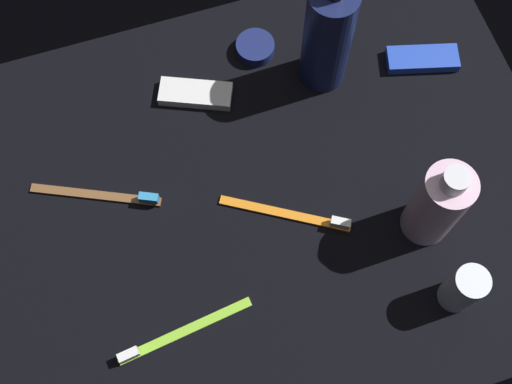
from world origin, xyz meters
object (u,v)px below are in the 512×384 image
Objects in this scene: deodorant_stick at (463,289)px; toothbrush_brown at (103,195)px; lotion_bottle at (328,37)px; toothbrush_orange at (293,215)px; toothbrush_lime at (177,334)px; snack_bar_blue at (422,59)px; snack_bar_white at (196,94)px; cream_tin_left at (255,48)px; bodywash_bottle at (438,204)px.

deodorant_stick reaches higher than toothbrush_brown.
lotion_bottle is 24.30cm from toothbrush_orange.
snack_bar_blue is at bearing -148.42° from toothbrush_lime.
lotion_bottle reaches higher than toothbrush_lime.
deodorant_stick is 0.48× the size of toothbrush_lime.
toothbrush_lime is 1.73× the size of snack_bar_white.
lotion_bottle is 20.54cm from snack_bar_white.
snack_bar_blue is (-49.58, -6.54, 0.14)cm from toothbrush_brown.
toothbrush_lime is (35.28, -6.13, -3.70)cm from deodorant_stick.
snack_bar_blue is (-25.95, -17.08, 0.14)cm from toothbrush_orange.
snack_bar_white is (-16.22, -11.11, 0.14)cm from toothbrush_brown.
toothbrush_lime is 52.82cm from snack_bar_blue.
lotion_bottle is 2.01× the size of snack_bar_blue.
toothbrush_brown is at bearing 57.69° from snack_bar_white.
toothbrush_orange is 1.55× the size of snack_bar_white.
toothbrush_brown is 0.94× the size of toothbrush_lime.
snack_bar_white is (-11.63, -32.24, 0.14)cm from toothbrush_lime.
toothbrush_lime is at bearing -9.86° from deodorant_stick.
lotion_bottle is at bearing -162.51° from snack_bar_white.
cream_tin_left is at bearing -38.89° from lotion_bottle.
lotion_bottle reaches higher than toothbrush_brown.
toothbrush_orange is at bearing 132.17° from snack_bar_white.
snack_bar_blue is (-14.74, 2.69, -8.45)cm from lotion_bottle.
bodywash_bottle is 1.91× the size of deodorant_stick.
deodorant_stick is at bearing 134.16° from toothbrush_orange.
lotion_bottle is 1.30× the size of toothbrush_orange.
bodywash_bottle reaches higher than cream_tin_left.
lotion_bottle is 37.16cm from deodorant_stick.
bodywash_bottle is 1.59× the size of snack_bar_blue.
toothbrush_orange is (16.43, -6.34, -6.85)cm from bodywash_bottle.
toothbrush_lime is (30.26, 30.36, -8.59)cm from lotion_bottle.
toothbrush_orange is at bearing -45.84° from deodorant_stick.
snack_bar_white is at bearing -145.57° from toothbrush_brown.
toothbrush_brown is 1.62× the size of snack_bar_white.
toothbrush_brown is 21.62cm from toothbrush_lime.
toothbrush_brown reaches higher than snack_bar_white.
lotion_bottle is 26.69cm from bodywash_bottle.
bodywash_bottle is at bearing 82.94° from snack_bar_blue.
toothbrush_brown is at bearing -34.36° from deodorant_stick.
bodywash_bottle is at bearing 153.68° from snack_bar_white.
cream_tin_left is at bearing -132.76° from snack_bar_white.
snack_bar_blue is at bearing 169.65° from lotion_bottle.
snack_bar_white is at bearing 7.25° from snack_bar_blue.
snack_bar_blue is at bearing -164.55° from snack_bar_white.
lotion_bottle reaches higher than snack_bar_blue.
toothbrush_lime is at bearing 45.09° from lotion_bottle.
snack_bar_blue is 1.82× the size of cream_tin_left.
bodywash_bottle is 44.01cm from toothbrush_brown.
toothbrush_lime is at bearing 59.05° from cream_tin_left.
toothbrush_lime is 43.04cm from cream_tin_left.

